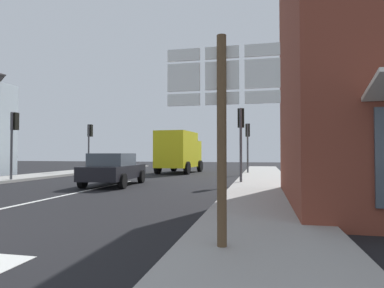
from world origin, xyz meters
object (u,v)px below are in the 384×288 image
(sedan_far, at_px, (114,169))
(traffic_light_near_right, at_px, (241,128))
(route_sign_post, at_px, (222,117))
(delivery_truck, at_px, (179,151))
(traffic_light_far_right, at_px, (248,137))
(traffic_light_far_left, at_px, (90,137))
(traffic_light_near_left, at_px, (14,130))

(sedan_far, height_order, traffic_light_near_right, traffic_light_near_right)
(route_sign_post, bearing_deg, sedan_far, 123.69)
(sedan_far, height_order, delivery_truck, delivery_truck)
(delivery_truck, bearing_deg, route_sign_post, -73.75)
(delivery_truck, xyz_separation_m, route_sign_post, (5.51, -18.89, 0.35))
(sedan_far, distance_m, traffic_light_far_right, 10.89)
(route_sign_post, distance_m, traffic_light_far_left, 21.05)
(sedan_far, xyz_separation_m, delivery_truck, (0.55, 9.81, 0.89))
(sedan_far, bearing_deg, traffic_light_near_right, 16.43)
(traffic_light_near_right, relative_size, traffic_light_near_left, 1.00)
(route_sign_post, relative_size, traffic_light_far_left, 0.88)
(route_sign_post, distance_m, traffic_light_far_right, 18.22)
(traffic_light_near_left, bearing_deg, route_sign_post, -39.14)
(route_sign_post, distance_m, traffic_light_near_right, 10.79)
(traffic_light_far_right, bearing_deg, route_sign_post, -88.75)
(sedan_far, xyz_separation_m, traffic_light_far_left, (-5.91, 8.22, 1.92))
(delivery_truck, height_order, traffic_light_near_right, traffic_light_near_right)
(sedan_far, distance_m, traffic_light_far_left, 10.30)
(delivery_truck, distance_m, traffic_light_far_right, 5.25)
(traffic_light_far_right, bearing_deg, sedan_far, -121.87)
(traffic_light_near_right, distance_m, traffic_light_near_left, 11.62)
(sedan_far, relative_size, route_sign_post, 1.35)
(traffic_light_near_left, bearing_deg, traffic_light_near_right, 5.04)
(traffic_light_near_left, bearing_deg, sedan_far, -6.29)
(route_sign_post, bearing_deg, traffic_light_near_right, 92.11)
(route_sign_post, height_order, traffic_light_far_right, traffic_light_far_right)
(sedan_far, height_order, traffic_light_far_right, traffic_light_far_right)
(traffic_light_far_left, distance_m, traffic_light_near_right, 13.30)
(sedan_far, relative_size, traffic_light_near_left, 1.21)
(traffic_light_near_right, bearing_deg, sedan_far, -163.57)
(delivery_truck, relative_size, route_sign_post, 1.61)
(sedan_far, relative_size, delivery_truck, 0.84)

